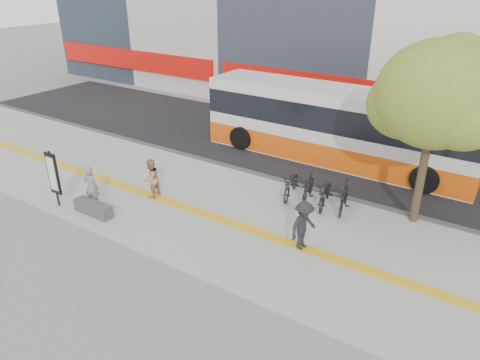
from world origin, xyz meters
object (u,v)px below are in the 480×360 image
Objects in this scene: bus at (336,127)px; seated_woman at (92,187)px; signboard at (53,174)px; street_tree at (437,96)px; pedestrian_tan at (151,178)px; bench at (93,208)px; pedestrian_dark at (303,226)px.

seated_woman is (-5.67, -9.29, -0.74)m from bus.
street_tree is at bearing 29.07° from signboard.
street_tree is at bearing 109.25° from pedestrian_tan.
street_tree is (9.78, 6.02, 4.21)m from bench.
signboard is 13.40m from street_tree.
bus is (6.80, 10.01, 0.25)m from signboard.
signboard reaches higher than seated_woman.
seated_woman is 2.19m from pedestrian_tan.
pedestrian_tan is (2.42, 2.48, -0.51)m from signboard.
street_tree is 3.97× the size of seated_woman.
pedestrian_dark reaches higher than seated_woman.
seated_woman is 0.97× the size of pedestrian_dark.
pedestrian_tan is at bearing 102.90° from pedestrian_dark.
pedestrian_tan is (-4.38, -7.53, -0.75)m from bus.
street_tree is 6.55m from bus.
signboard reaches higher than pedestrian_dark.
seated_woman is (-10.24, -5.62, -3.64)m from street_tree.
seated_woman reaches higher than pedestrian_tan.
bench is at bearing 10.81° from signboard.
signboard is 1.38× the size of seated_woman.
signboard is 1.34× the size of pedestrian_dark.
pedestrian_dark is at bearing -74.51° from bus.
street_tree reaches higher than bench.
pedestrian_dark is (8.89, 2.47, -0.46)m from signboard.
seated_woman is at bearing 32.04° from signboard.
bench is 1.01× the size of seated_woman.
street_tree reaches higher than signboard.
bus is at bearing 28.45° from pedestrian_dark.
bench is at bearing 119.50° from pedestrian_dark.
pedestrian_tan is (1.29, 1.77, -0.02)m from seated_woman.
signboard is 1.43m from seated_woman.
pedestrian_tan is at bearing -120.19° from bus.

